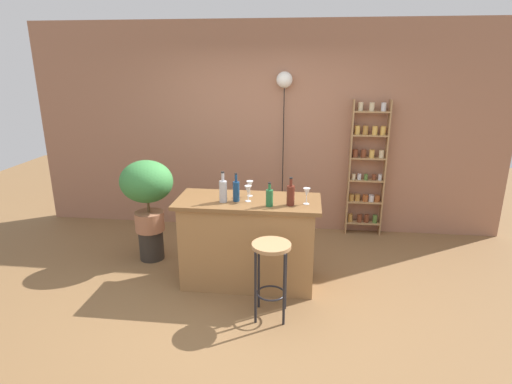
% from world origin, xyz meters
% --- Properties ---
extents(ground, '(12.00, 12.00, 0.00)m').
position_xyz_m(ground, '(0.00, 0.00, 0.00)').
color(ground, brown).
extents(back_wall, '(6.40, 0.10, 2.80)m').
position_xyz_m(back_wall, '(0.00, 1.95, 1.40)').
color(back_wall, '#9E6B51').
rests_on(back_wall, ground).
extents(kitchen_counter, '(1.47, 0.65, 0.93)m').
position_xyz_m(kitchen_counter, '(0.00, 0.30, 0.47)').
color(kitchen_counter, '#9E7042').
rests_on(kitchen_counter, ground).
extents(bar_stool, '(0.35, 0.35, 0.73)m').
position_xyz_m(bar_stool, '(0.29, -0.31, 0.55)').
color(bar_stool, black).
rests_on(bar_stool, ground).
extents(spice_shelf, '(0.48, 0.13, 1.82)m').
position_xyz_m(spice_shelf, '(1.38, 1.81, 0.92)').
color(spice_shelf, '#A87F51').
rests_on(spice_shelf, ground).
extents(plant_stool, '(0.29, 0.29, 0.37)m').
position_xyz_m(plant_stool, '(-1.23, 0.71, 0.18)').
color(plant_stool, '#2D2823').
rests_on(plant_stool, ground).
extents(potted_plant, '(0.61, 0.55, 0.85)m').
position_xyz_m(potted_plant, '(-1.23, 0.71, 0.90)').
color(potted_plant, '#A86B4C').
rests_on(potted_plant, plant_stool).
extents(bottle_spirits_clear, '(0.07, 0.07, 0.24)m').
position_xyz_m(bottle_spirits_clear, '(0.23, 0.13, 1.02)').
color(bottle_spirits_clear, '#236638').
rests_on(bottle_spirits_clear, kitchen_counter).
extents(bottle_olive_oil, '(0.08, 0.08, 0.31)m').
position_xyz_m(bottle_olive_oil, '(-0.24, 0.21, 1.05)').
color(bottle_olive_oil, '#B2B2B7').
rests_on(bottle_olive_oil, kitchen_counter).
extents(bottle_vinegar, '(0.07, 0.07, 0.29)m').
position_xyz_m(bottle_vinegar, '(-0.11, 0.24, 1.04)').
color(bottle_vinegar, navy).
rests_on(bottle_vinegar, kitchen_counter).
extents(bottle_soda_blue, '(0.08, 0.08, 0.28)m').
position_xyz_m(bottle_soda_blue, '(0.43, 0.18, 1.04)').
color(bottle_soda_blue, '#5B2319').
rests_on(bottle_soda_blue, kitchen_counter).
extents(wine_glass_left, '(0.07, 0.07, 0.16)m').
position_xyz_m(wine_glass_left, '(0.59, 0.23, 1.05)').
color(wine_glass_left, silver).
rests_on(wine_glass_left, kitchen_counter).
extents(wine_glass_center, '(0.07, 0.07, 0.16)m').
position_xyz_m(wine_glass_center, '(0.00, 0.42, 1.05)').
color(wine_glass_center, silver).
rests_on(wine_glass_center, kitchen_counter).
extents(wine_glass_right, '(0.07, 0.07, 0.16)m').
position_xyz_m(wine_glass_right, '(0.01, 0.25, 1.05)').
color(wine_glass_right, silver).
rests_on(wine_glass_right, kitchen_counter).
extents(pendant_globe_light, '(0.21, 0.21, 2.16)m').
position_xyz_m(pendant_globe_light, '(0.26, 1.84, 2.02)').
color(pendant_globe_light, black).
rests_on(pendant_globe_light, ground).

